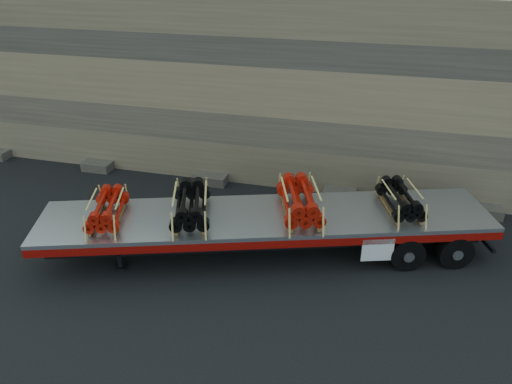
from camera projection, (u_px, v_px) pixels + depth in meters
ground at (255, 261)px, 14.94m from camera, size 120.00×120.00×0.00m
rock_wall at (298, 89)px, 18.94m from camera, size 44.00×3.00×7.00m
trailer at (266, 233)px, 15.07m from camera, size 13.44×6.70×1.33m
bundle_front at (107, 210)px, 14.33m from camera, size 1.53×2.13×0.68m
bundle_midfront at (191, 205)px, 14.46m from camera, size 1.72×2.40×0.77m
bundle_midrear at (300, 201)px, 14.65m from camera, size 1.80×2.51×0.80m
bundle_rear at (400, 200)px, 14.86m from camera, size 1.54×2.14×0.69m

